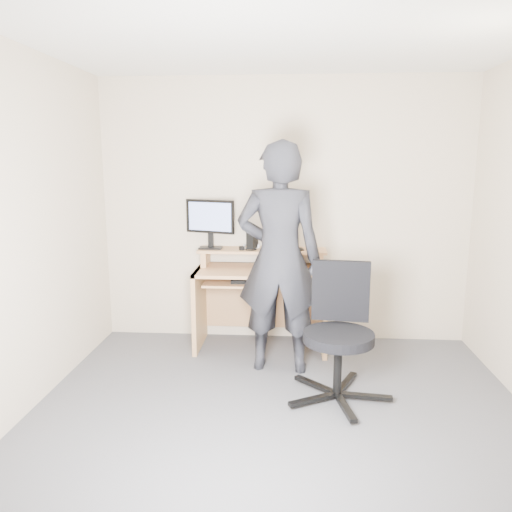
# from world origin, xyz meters

# --- Properties ---
(ground) EXTENTS (3.50, 3.50, 0.00)m
(ground) POSITION_xyz_m (0.00, 0.00, 0.00)
(ground) COLOR #5B5B60
(ground) RESTS_ON ground
(back_wall) EXTENTS (3.50, 0.02, 2.50)m
(back_wall) POSITION_xyz_m (0.00, 1.75, 1.25)
(back_wall) COLOR beige
(back_wall) RESTS_ON ground
(ceiling) EXTENTS (3.50, 3.50, 0.02)m
(ceiling) POSITION_xyz_m (0.00, 0.00, 2.50)
(ceiling) COLOR white
(ceiling) RESTS_ON back_wall
(desk) EXTENTS (1.20, 0.60, 0.91)m
(desk) POSITION_xyz_m (-0.20, 1.53, 0.55)
(desk) COLOR tan
(desk) RESTS_ON ground
(monitor) EXTENTS (0.47, 0.19, 0.46)m
(monitor) POSITION_xyz_m (-0.69, 1.58, 1.19)
(monitor) COLOR black
(monitor) RESTS_ON desk
(external_drive) EXTENTS (0.11, 0.15, 0.20)m
(external_drive) POSITION_xyz_m (-0.30, 1.63, 1.01)
(external_drive) COLOR black
(external_drive) RESTS_ON desk
(travel_mug) EXTENTS (0.09, 0.09, 0.20)m
(travel_mug) POSITION_xyz_m (-0.06, 1.60, 1.01)
(travel_mug) COLOR silver
(travel_mug) RESTS_ON desk
(smartphone) EXTENTS (0.09, 0.14, 0.01)m
(smartphone) POSITION_xyz_m (0.15, 1.59, 0.92)
(smartphone) COLOR black
(smartphone) RESTS_ON desk
(charger) EXTENTS (0.06, 0.05, 0.03)m
(charger) POSITION_xyz_m (-0.39, 1.53, 0.93)
(charger) COLOR black
(charger) RESTS_ON desk
(headphones) EXTENTS (0.17, 0.17, 0.06)m
(headphones) POSITION_xyz_m (-0.31, 1.68, 0.92)
(headphones) COLOR silver
(headphones) RESTS_ON desk
(keyboard) EXTENTS (0.47, 0.20, 0.03)m
(keyboard) POSITION_xyz_m (-0.24, 1.36, 0.67)
(keyboard) COLOR black
(keyboard) RESTS_ON desk
(mouse) EXTENTS (0.10, 0.07, 0.04)m
(mouse) POSITION_xyz_m (0.08, 1.35, 0.77)
(mouse) COLOR black
(mouse) RESTS_ON desk
(office_chair) EXTENTS (0.76, 0.77, 0.97)m
(office_chair) POSITION_xyz_m (0.43, 0.51, 0.53)
(office_chair) COLOR black
(office_chair) RESTS_ON ground
(person) EXTENTS (0.72, 0.50, 1.89)m
(person) POSITION_xyz_m (-0.03, 0.97, 0.95)
(person) COLOR black
(person) RESTS_ON ground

